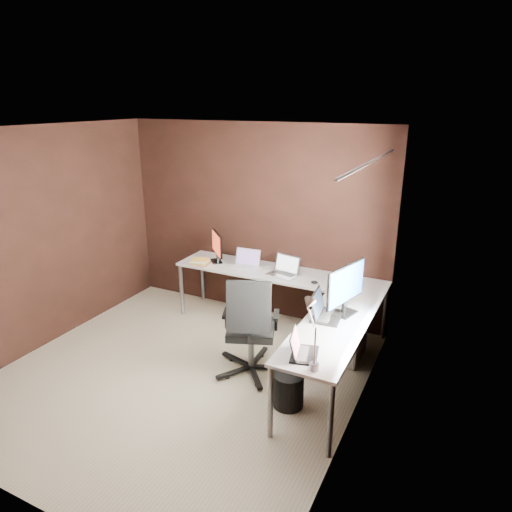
{
  "coord_description": "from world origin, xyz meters",
  "views": [
    {
      "loc": [
        2.54,
        -3.34,
        2.75
      ],
      "look_at": [
        0.44,
        0.95,
        1.1
      ],
      "focal_mm": 32.0,
      "sensor_mm": 36.0,
      "label": 1
    }
  ],
  "objects_px": {
    "monitor_right": "(346,287)",
    "laptop_silver": "(285,271)",
    "book_stack": "(200,262)",
    "laptop_white": "(246,263)",
    "drawer_pedestal": "(344,332)",
    "laptop_black_small": "(301,350)",
    "wastebasket": "(288,390)",
    "desk_lamp": "(311,324)",
    "office_chair": "(251,345)",
    "monitor_left": "(217,245)",
    "laptop_black_big": "(324,311)"
  },
  "relations": [
    {
      "from": "monitor_right",
      "to": "laptop_silver",
      "type": "xyz_separation_m",
      "value": [
        -0.95,
        0.72,
        -0.24
      ]
    },
    {
      "from": "book_stack",
      "to": "laptop_white",
      "type": "bearing_deg",
      "value": 17.64
    },
    {
      "from": "laptop_silver",
      "to": "drawer_pedestal",
      "type": "bearing_deg",
      "value": -8.88
    },
    {
      "from": "laptop_black_small",
      "to": "wastebasket",
      "type": "distance_m",
      "value": 0.69
    },
    {
      "from": "desk_lamp",
      "to": "office_chair",
      "type": "distance_m",
      "value": 1.34
    },
    {
      "from": "laptop_silver",
      "to": "monitor_left",
      "type": "bearing_deg",
      "value": -171.38
    },
    {
      "from": "wastebasket",
      "to": "monitor_left",
      "type": "bearing_deg",
      "value": 138.18
    },
    {
      "from": "monitor_left",
      "to": "laptop_black_small",
      "type": "relative_size",
      "value": 1.12
    },
    {
      "from": "monitor_right",
      "to": "laptop_black_big",
      "type": "height_order",
      "value": "monitor_right"
    },
    {
      "from": "monitor_right",
      "to": "laptop_white",
      "type": "distance_m",
      "value": 1.68
    },
    {
      "from": "laptop_black_small",
      "to": "desk_lamp",
      "type": "relative_size",
      "value": 0.62
    },
    {
      "from": "office_chair",
      "to": "wastebasket",
      "type": "height_order",
      "value": "office_chair"
    },
    {
      "from": "laptop_white",
      "to": "laptop_black_big",
      "type": "relative_size",
      "value": 0.84
    },
    {
      "from": "monitor_left",
      "to": "laptop_silver",
      "type": "xyz_separation_m",
      "value": [
        0.97,
        -0.04,
        -0.17
      ]
    },
    {
      "from": "laptop_black_big",
      "to": "desk_lamp",
      "type": "xyz_separation_m",
      "value": [
        0.16,
        -0.86,
        0.3
      ]
    },
    {
      "from": "book_stack",
      "to": "drawer_pedestal",
      "type": "bearing_deg",
      "value": -4.36
    },
    {
      "from": "drawer_pedestal",
      "to": "monitor_right",
      "type": "xyz_separation_m",
      "value": [
        0.09,
        -0.42,
        0.72
      ]
    },
    {
      "from": "book_stack",
      "to": "wastebasket",
      "type": "distance_m",
      "value": 2.23
    },
    {
      "from": "monitor_right",
      "to": "monitor_left",
      "type": "bearing_deg",
      "value": 84.23
    },
    {
      "from": "drawer_pedestal",
      "to": "monitor_right",
      "type": "bearing_deg",
      "value": -77.34
    },
    {
      "from": "drawer_pedestal",
      "to": "monitor_left",
      "type": "distance_m",
      "value": 1.97
    },
    {
      "from": "drawer_pedestal",
      "to": "monitor_left",
      "type": "relative_size",
      "value": 1.52
    },
    {
      "from": "monitor_left",
      "to": "wastebasket",
      "type": "distance_m",
      "value": 2.3
    },
    {
      "from": "monitor_right",
      "to": "office_chair",
      "type": "xyz_separation_m",
      "value": [
        -0.87,
        -0.34,
        -0.69
      ]
    },
    {
      "from": "laptop_white",
      "to": "wastebasket",
      "type": "bearing_deg",
      "value": -53.41
    },
    {
      "from": "laptop_black_big",
      "to": "laptop_silver",
      "type": "bearing_deg",
      "value": 35.93
    },
    {
      "from": "laptop_silver",
      "to": "laptop_black_big",
      "type": "height_order",
      "value": "laptop_black_big"
    },
    {
      "from": "monitor_right",
      "to": "laptop_white",
      "type": "bearing_deg",
      "value": 79.15
    },
    {
      "from": "book_stack",
      "to": "wastebasket",
      "type": "relative_size",
      "value": 0.76
    },
    {
      "from": "wastebasket",
      "to": "laptop_silver",
      "type": "bearing_deg",
      "value": 114.49
    },
    {
      "from": "laptop_silver",
      "to": "laptop_black_small",
      "type": "xyz_separation_m",
      "value": [
        0.84,
        -1.65,
        -0.0
      ]
    },
    {
      "from": "laptop_black_big",
      "to": "wastebasket",
      "type": "xyz_separation_m",
      "value": [
        -0.14,
        -0.52,
        -0.62
      ]
    },
    {
      "from": "monitor_right",
      "to": "laptop_silver",
      "type": "height_order",
      "value": "monitor_right"
    },
    {
      "from": "monitor_left",
      "to": "laptop_black_small",
      "type": "xyz_separation_m",
      "value": [
        1.81,
        -1.69,
        -0.18
      ]
    },
    {
      "from": "wastebasket",
      "to": "drawer_pedestal",
      "type": "bearing_deg",
      "value": 78.88
    },
    {
      "from": "monitor_right",
      "to": "laptop_black_big",
      "type": "xyz_separation_m",
      "value": [
        -0.16,
        -0.16,
        -0.24
      ]
    },
    {
      "from": "monitor_left",
      "to": "office_chair",
      "type": "xyz_separation_m",
      "value": [
        1.05,
        -1.1,
        -0.63
      ]
    },
    {
      "from": "book_stack",
      "to": "office_chair",
      "type": "bearing_deg",
      "value": -37.35
    },
    {
      "from": "laptop_black_small",
      "to": "laptop_silver",
      "type": "bearing_deg",
      "value": 13.4
    },
    {
      "from": "monitor_left",
      "to": "desk_lamp",
      "type": "bearing_deg",
      "value": 3.26
    },
    {
      "from": "wastebasket",
      "to": "monitor_right",
      "type": "bearing_deg",
      "value": 65.56
    },
    {
      "from": "laptop_black_small",
      "to": "desk_lamp",
      "type": "bearing_deg",
      "value": -146.17
    },
    {
      "from": "laptop_white",
      "to": "laptop_black_big",
      "type": "xyz_separation_m",
      "value": [
        1.32,
        -0.91,
        0.01
      ]
    },
    {
      "from": "desk_lamp",
      "to": "wastebasket",
      "type": "bearing_deg",
      "value": 116.07
    },
    {
      "from": "book_stack",
      "to": "desk_lamp",
      "type": "xyz_separation_m",
      "value": [
        2.06,
        -1.59,
        0.32
      ]
    },
    {
      "from": "monitor_right",
      "to": "desk_lamp",
      "type": "xyz_separation_m",
      "value": [
        -0.0,
        -1.02,
        0.07
      ]
    },
    {
      "from": "drawer_pedestal",
      "to": "laptop_black_big",
      "type": "bearing_deg",
      "value": -96.96
    },
    {
      "from": "monitor_right",
      "to": "drawer_pedestal",
      "type": "bearing_deg",
      "value": 28.57
    },
    {
      "from": "desk_lamp",
      "to": "monitor_right",
      "type": "bearing_deg",
      "value": 74.21
    },
    {
      "from": "laptop_white",
      "to": "laptop_black_small",
      "type": "distance_m",
      "value": 2.17
    }
  ]
}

